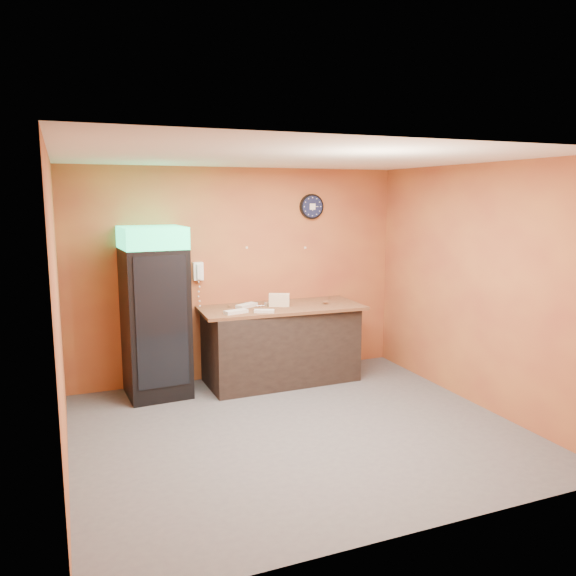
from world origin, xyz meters
TOP-DOWN VIEW (x-y plane):
  - floor at (0.00, 0.00)m, footprint 4.50×4.50m
  - back_wall at (0.00, 2.00)m, footprint 4.50×0.02m
  - left_wall at (-2.25, 0.00)m, footprint 0.02×4.00m
  - right_wall at (2.25, 0.00)m, footprint 0.02×4.00m
  - ceiling at (0.00, 0.00)m, footprint 4.50×4.00m
  - beverage_cooler at (-1.19, 1.60)m, footprint 0.77×0.78m
  - prep_counter at (0.42, 1.57)m, footprint 1.96×0.90m
  - wall_clock at (1.03, 1.97)m, footprint 0.34×0.06m
  - wall_phone at (-0.58, 1.95)m, footprint 0.13×0.11m
  - butcher_paper at (0.42, 1.57)m, footprint 2.15×1.01m
  - sub_roll_stack at (0.39, 1.54)m, footprint 0.28×0.19m
  - wrapped_sandwich_left at (-0.26, 1.33)m, footprint 0.31×0.18m
  - wrapped_sandwich_mid at (0.08, 1.26)m, footprint 0.26×0.19m
  - wrapped_sandwich_right at (-0.02, 1.66)m, footprint 0.32×0.25m
  - kitchen_tool at (0.24, 1.63)m, footprint 0.05×0.05m

SIDE VIEW (x-z plane):
  - floor at x=0.00m, z-range 0.00..0.00m
  - prep_counter at x=0.42m, z-range 0.00..0.97m
  - butcher_paper at x=0.42m, z-range 0.97..1.01m
  - beverage_cooler at x=-1.19m, z-range -0.02..2.05m
  - wrapped_sandwich_mid at x=0.08m, z-range 1.01..1.05m
  - wrapped_sandwich_left at x=-0.26m, z-range 1.01..1.05m
  - wrapped_sandwich_right at x=-0.02m, z-range 1.01..1.05m
  - kitchen_tool at x=0.24m, z-range 1.01..1.07m
  - sub_roll_stack at x=0.39m, z-range 1.01..1.18m
  - back_wall at x=0.00m, z-range 0.00..2.80m
  - left_wall at x=-2.25m, z-range 0.00..2.80m
  - right_wall at x=2.25m, z-range 0.00..2.80m
  - wall_phone at x=-0.58m, z-range 1.35..1.59m
  - wall_clock at x=1.03m, z-range 2.11..2.46m
  - ceiling at x=0.00m, z-range 2.79..2.81m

